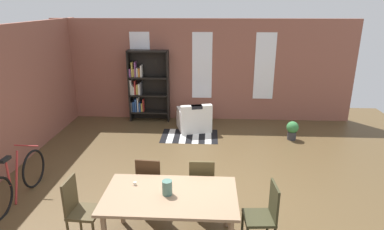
% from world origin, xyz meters
% --- Properties ---
extents(ground_plane, '(11.11, 11.11, 0.00)m').
position_xyz_m(ground_plane, '(0.00, 0.00, 0.00)').
color(ground_plane, brown).
extents(back_wall_brick, '(8.35, 0.12, 2.81)m').
position_xyz_m(back_wall_brick, '(0.00, 4.33, 1.40)').
color(back_wall_brick, '#935646').
rests_on(back_wall_brick, ground).
extents(window_pane_0, '(0.55, 0.02, 1.83)m').
position_xyz_m(window_pane_0, '(-1.71, 4.26, 1.54)').
color(window_pane_0, white).
extents(window_pane_1, '(0.55, 0.02, 1.83)m').
position_xyz_m(window_pane_1, '(0.00, 4.26, 1.54)').
color(window_pane_1, white).
extents(window_pane_2, '(0.55, 0.02, 1.83)m').
position_xyz_m(window_pane_2, '(1.71, 4.26, 1.54)').
color(window_pane_2, white).
extents(dining_table, '(1.78, 1.02, 0.77)m').
position_xyz_m(dining_table, '(-0.29, -1.02, 0.69)').
color(dining_table, '#907054').
rests_on(dining_table, ground).
extents(vase_on_table, '(0.14, 0.14, 0.20)m').
position_xyz_m(vase_on_table, '(-0.32, -1.02, 0.87)').
color(vase_on_table, '#4C7266').
rests_on(vase_on_table, dining_table).
extents(tealight_candle_0, '(0.04, 0.04, 0.04)m').
position_xyz_m(tealight_candle_0, '(-0.80, -0.81, 0.80)').
color(tealight_candle_0, silver).
rests_on(tealight_candle_0, dining_table).
extents(dining_chair_far_left, '(0.43, 0.43, 0.95)m').
position_xyz_m(dining_chair_far_left, '(-0.69, -0.28, 0.51)').
color(dining_chair_far_left, '#3C2615').
rests_on(dining_chair_far_left, ground).
extents(dining_chair_head_right, '(0.43, 0.43, 0.95)m').
position_xyz_m(dining_chair_head_right, '(0.98, -1.01, 0.51)').
color(dining_chair_head_right, '#32311C').
rests_on(dining_chair_head_right, ground).
extents(dining_chair_far_right, '(0.41, 0.41, 0.95)m').
position_xyz_m(dining_chair_far_right, '(0.12, -0.28, 0.51)').
color(dining_chair_far_right, '#493E22').
rests_on(dining_chair_far_right, ground).
extents(dining_chair_head_left, '(0.42, 0.42, 0.95)m').
position_xyz_m(dining_chair_head_left, '(-1.55, -1.01, 0.51)').
color(dining_chair_head_left, '#4A3E25').
rests_on(dining_chair_head_left, ground).
extents(bookshelf_tall, '(1.12, 0.32, 1.99)m').
position_xyz_m(bookshelf_tall, '(-1.57, 4.08, 0.99)').
color(bookshelf_tall, black).
rests_on(bookshelf_tall, ground).
extents(armchair_white, '(0.98, 0.98, 0.75)m').
position_xyz_m(armchair_white, '(-0.18, 3.38, 0.28)').
color(armchair_white, white).
rests_on(armchair_white, ground).
extents(bicycle_second, '(0.44, 1.70, 0.89)m').
position_xyz_m(bicycle_second, '(-2.98, -0.10, 0.35)').
color(bicycle_second, black).
rests_on(bicycle_second, ground).
extents(potted_plant_by_shelf, '(0.29, 0.29, 0.46)m').
position_xyz_m(potted_plant_by_shelf, '(2.26, 2.83, 0.26)').
color(potted_plant_by_shelf, '#333338').
rests_on(potted_plant_by_shelf, ground).
extents(striped_rug, '(1.42, 0.95, 0.01)m').
position_xyz_m(striped_rug, '(-0.27, 2.90, 0.00)').
color(striped_rug, black).
rests_on(striped_rug, ground).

